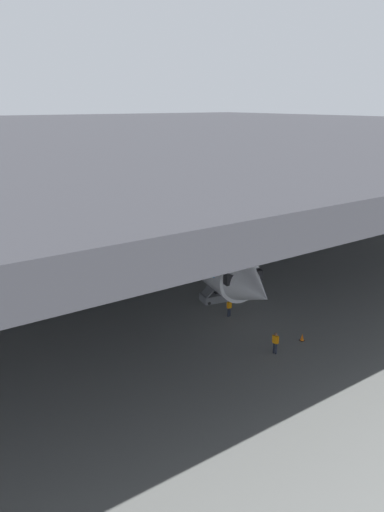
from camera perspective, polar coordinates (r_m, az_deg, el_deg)
The scene contains 8 objects.
ground_plane at distance 53.63m, azimuth -4.29°, elevation -1.10°, with size 110.00×110.00×0.00m, color slate.
hangar_structure at distance 62.98m, azimuth -11.27°, elevation 14.86°, with size 121.00×99.00×15.02m.
airplane_main at distance 52.28m, azimuth -2.12°, elevation 2.50°, with size 37.55×38.35×11.98m.
boarding_stairs at distance 44.21m, azimuth 3.69°, elevation -4.37°, with size 4.50×2.25×4.77m.
crew_worker_near_nose at distance 35.47m, azimuth 10.09°, elevation -10.21°, with size 0.32×0.53×1.70m.
crew_worker_by_stairs at distance 40.76m, azimuth 4.54°, elevation -6.17°, with size 0.55×0.23×1.59m.
traffic_cone_orange at distance 37.96m, azimuth 13.24°, elevation -9.59°, with size 0.36×0.36×0.60m.
baggage_tug at distance 63.36m, azimuth 1.02°, elevation 2.49°, with size 2.15×2.50×0.90m.
Camera 1 is at (-25.33, -43.85, 17.67)m, focal length 32.92 mm.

